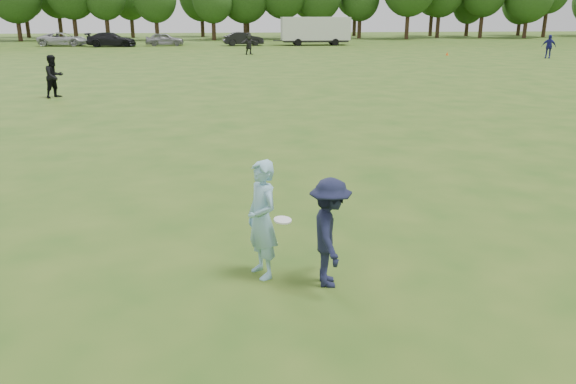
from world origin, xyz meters
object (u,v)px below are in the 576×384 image
(thrower, at_px, (262,220))
(car_d, at_px, (111,40))
(defender, at_px, (330,233))
(car_f, at_px, (243,39))
(field_cone, at_px, (447,54))
(car_e, at_px, (165,39))
(player_far_d, at_px, (249,44))
(car_c, at_px, (63,39))
(player_far_a, at_px, (54,76))
(player_far_b, at_px, (549,46))
(cargo_trailer, at_px, (315,30))

(thrower, relative_size, car_d, 0.34)
(car_d, bearing_deg, defender, -166.82)
(thrower, xyz_separation_m, car_f, (1.87, 60.10, -0.17))
(thrower, distance_m, car_f, 60.12)
(field_cone, bearing_deg, car_e, 147.22)
(player_far_d, relative_size, car_c, 0.37)
(car_f, bearing_deg, car_e, 78.61)
(defender, relative_size, player_far_a, 0.84)
(player_far_b, distance_m, car_e, 40.87)
(cargo_trailer, bearing_deg, car_c, 176.96)
(defender, xyz_separation_m, player_far_a, (-9.47, 20.33, 0.16))
(player_far_b, xyz_separation_m, car_d, (-40.53, 20.64, -0.20))
(player_far_b, height_order, field_cone, player_far_b)
(thrower, xyz_separation_m, car_d, (-13.11, 59.66, -0.14))
(cargo_trailer, bearing_deg, car_e, 177.81)
(player_far_a, height_order, car_e, player_far_a)
(player_far_b, height_order, car_d, player_far_b)
(player_far_d, distance_m, car_e, 17.22)
(player_far_a, xyz_separation_m, cargo_trailer, (18.86, 40.08, 0.78))
(player_far_a, relative_size, car_f, 0.43)
(field_cone, bearing_deg, player_far_b, -28.90)
(car_c, distance_m, car_d, 6.07)
(player_far_a, height_order, car_f, player_far_a)
(car_d, bearing_deg, car_e, -80.26)
(player_far_b, xyz_separation_m, player_far_d, (-25.53, 7.05, 0.02))
(thrower, height_order, player_far_d, player_far_d)
(car_f, bearing_deg, player_far_d, 172.26)
(player_far_a, distance_m, player_far_d, 28.13)
(car_d, xyz_separation_m, field_cone, (33.12, -16.55, -0.64))
(field_cone, bearing_deg, player_far_d, 170.74)
(player_far_b, bearing_deg, car_c, -170.36)
(defender, bearing_deg, car_e, 12.54)
(car_f, xyz_separation_m, field_cone, (18.14, -16.98, -0.62))
(player_far_b, xyz_separation_m, car_c, (-46.30, 22.52, -0.22))
(player_far_a, height_order, player_far_b, player_far_a)
(car_d, distance_m, car_f, 14.99)
(player_far_d, relative_size, car_d, 0.37)
(car_e, height_order, cargo_trailer, cargo_trailer)
(field_cone, bearing_deg, car_f, 136.89)
(player_far_a, xyz_separation_m, car_f, (10.36, 40.18, -0.23))
(player_far_a, xyz_separation_m, car_d, (-4.62, 39.74, -0.21))
(thrower, relative_size, car_e, 0.43)
(player_far_b, relative_size, player_far_d, 0.98)
(thrower, xyz_separation_m, field_cone, (20.01, 43.11, -0.78))
(defender, distance_m, cargo_trailer, 61.14)
(defender, relative_size, car_e, 0.38)
(player_far_d, bearing_deg, car_d, 108.26)
(car_d, relative_size, car_e, 1.24)
(field_cone, height_order, cargo_trailer, cargo_trailer)
(defender, bearing_deg, player_far_a, 29.84)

